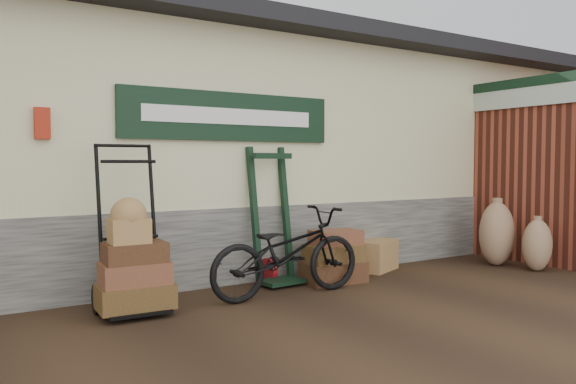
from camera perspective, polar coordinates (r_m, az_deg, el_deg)
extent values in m
plane|color=black|center=(5.95, 1.13, -10.85)|extent=(80.00, 80.00, 0.00)
cube|color=#4C4C47|center=(8.27, -9.41, -3.81)|extent=(14.00, 3.54, 0.90)
cube|color=beige|center=(8.23, -9.50, 6.62)|extent=(14.00, 3.50, 2.10)
cube|color=black|center=(8.25, -9.15, 14.68)|extent=(14.40, 4.10, 0.20)
cube|color=black|center=(6.49, -5.85, 7.62)|extent=(2.60, 0.06, 0.55)
cube|color=white|center=(6.46, -5.71, 7.65)|extent=(2.10, 0.01, 0.18)
cube|color=#A41F0B|center=(5.88, -23.71, 6.41)|extent=(0.14, 0.10, 0.30)
cube|color=maroon|center=(9.92, 20.40, 2.09)|extent=(1.60, 4.50, 2.60)
cube|color=#194C2D|center=(8.71, 22.49, 8.87)|extent=(0.04, 2.40, 0.28)
cube|color=black|center=(8.74, 22.52, 10.17)|extent=(0.05, 2.50, 0.14)
cube|color=olive|center=(7.57, 8.88, -6.35)|extent=(0.72, 0.61, 0.40)
imported|color=black|center=(5.99, -0.09, -5.64)|extent=(0.64, 1.81, 1.05)
ellipsoid|color=brown|center=(8.31, 20.44, -3.99)|extent=(0.67, 0.62, 0.88)
ellipsoid|color=brown|center=(8.09, 23.99, -4.96)|extent=(0.47, 0.41, 0.68)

